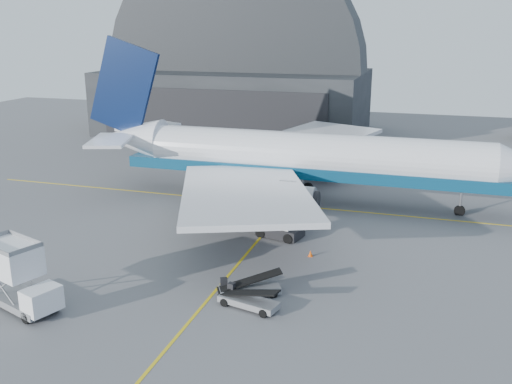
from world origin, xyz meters
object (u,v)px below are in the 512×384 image
(airliner, at_px, (297,157))
(belt_loader_a, at_px, (249,288))
(catering_truck, at_px, (18,277))
(belt_loader_b, at_px, (248,300))
(pushback_tug, at_px, (281,230))

(airliner, bearing_deg, belt_loader_a, -84.85)
(catering_truck, bearing_deg, belt_loader_b, 36.51)
(airliner, xyz_separation_m, belt_loader_b, (2.90, -27.82, -4.85))
(airliner, bearing_deg, pushback_tug, -83.44)
(belt_loader_a, height_order, belt_loader_b, belt_loader_a)
(catering_truck, relative_size, belt_loader_b, 1.49)
(catering_truck, relative_size, pushback_tug, 1.54)
(catering_truck, bearing_deg, airliner, 87.24)
(airliner, bearing_deg, catering_truck, -112.51)
(airliner, relative_size, belt_loader_a, 11.00)
(pushback_tug, relative_size, belt_loader_a, 0.98)
(belt_loader_b, bearing_deg, belt_loader_a, 119.74)
(belt_loader_b, bearing_deg, pushback_tug, 108.87)
(airliner, bearing_deg, belt_loader_b, -84.04)
(belt_loader_a, bearing_deg, catering_truck, 175.69)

